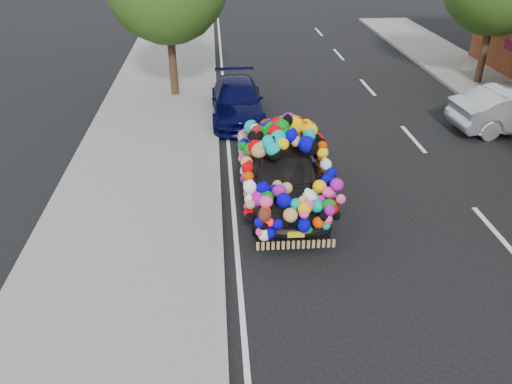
% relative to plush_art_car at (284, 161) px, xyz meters
% --- Properties ---
extents(ground, '(100.00, 100.00, 0.00)m').
position_rel_plush_art_car_xyz_m(ground, '(0.80, -1.70, -1.06)').
color(ground, black).
rests_on(ground, ground).
extents(sidewalk, '(4.00, 60.00, 0.12)m').
position_rel_plush_art_car_xyz_m(sidewalk, '(-3.50, -1.70, -1.00)').
color(sidewalk, gray).
rests_on(sidewalk, ground).
extents(kerb, '(0.15, 60.00, 0.13)m').
position_rel_plush_art_car_xyz_m(kerb, '(-1.55, -1.70, -1.00)').
color(kerb, gray).
rests_on(kerb, ground).
extents(lane_markings, '(6.00, 50.00, 0.01)m').
position_rel_plush_art_car_xyz_m(lane_markings, '(4.40, -1.70, -1.06)').
color(lane_markings, silver).
rests_on(lane_markings, ground).
extents(plush_art_car, '(2.11, 4.43, 2.08)m').
position_rel_plush_art_car_xyz_m(plush_art_car, '(0.00, 0.00, 0.00)').
color(plush_art_car, black).
rests_on(plush_art_car, ground).
extents(navy_sedan, '(1.66, 4.06, 1.18)m').
position_rel_plush_art_car_xyz_m(navy_sedan, '(-0.82, 5.49, -0.47)').
color(navy_sedan, '#050632').
rests_on(navy_sedan, ground).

